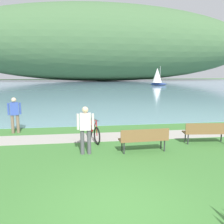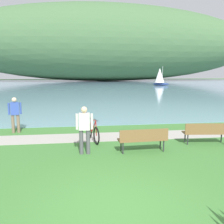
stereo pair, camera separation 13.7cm
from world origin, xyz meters
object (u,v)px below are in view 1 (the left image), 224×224
(park_bench_near_camera, at_px, (144,138))
(park_bench_further_along, at_px, (206,131))
(bicycle_leaning_near_bench, at_px, (93,132))
(sailboat_mid_bay, at_px, (157,77))
(person_on_the_grass, at_px, (85,127))
(person_at_shoreline, at_px, (15,113))

(park_bench_near_camera, height_order, park_bench_further_along, same)
(park_bench_further_along, distance_m, bicycle_leaning_near_bench, 4.65)
(park_bench_further_along, xyz_separation_m, sailboat_mid_bay, (12.00, 41.92, 1.43))
(sailboat_mid_bay, bearing_deg, bicycle_leaning_near_bench, -112.01)
(park_bench_further_along, bearing_deg, bicycle_leaning_near_bench, 167.38)
(sailboat_mid_bay, bearing_deg, park_bench_near_camera, -109.15)
(park_bench_near_camera, bearing_deg, person_on_the_grass, 178.31)
(person_on_the_grass, bearing_deg, person_at_shoreline, 132.54)
(person_at_shoreline, xyz_separation_m, sailboat_mid_bay, (20.12, 38.99, 0.97))
(park_bench_near_camera, xyz_separation_m, park_bench_further_along, (2.79, 0.65, 0.00))
(person_at_shoreline, bearing_deg, park_bench_further_along, -19.82)
(sailboat_mid_bay, bearing_deg, person_at_shoreline, -117.30)
(bicycle_leaning_near_bench, height_order, person_on_the_grass, person_on_the_grass)
(park_bench_further_along, bearing_deg, person_at_shoreline, 160.18)
(bicycle_leaning_near_bench, relative_size, person_at_shoreline, 1.01)
(person_at_shoreline, relative_size, person_on_the_grass, 1.00)
(park_bench_further_along, distance_m, sailboat_mid_bay, 43.63)
(park_bench_further_along, relative_size, person_on_the_grass, 1.08)
(bicycle_leaning_near_bench, relative_size, sailboat_mid_bay, 0.43)
(bicycle_leaning_near_bench, distance_m, sailboat_mid_bay, 44.15)
(person_on_the_grass, bearing_deg, park_bench_further_along, 6.89)
(park_bench_further_along, bearing_deg, person_on_the_grass, -173.11)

